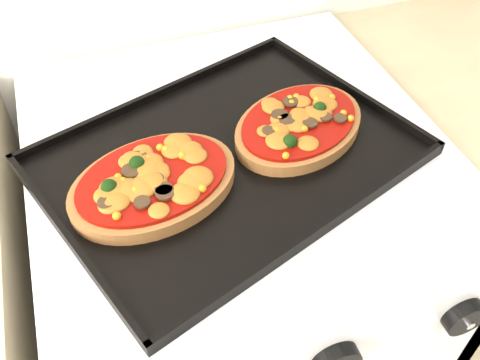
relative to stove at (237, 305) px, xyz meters
name	(u,v)px	position (x,y,z in m)	size (l,w,h in m)	color
stove	(237,305)	(0.00, 0.00, 0.00)	(0.60, 0.60, 0.91)	silver
control_panel	(325,347)	(0.00, -0.31, 0.40)	(0.60, 0.02, 0.09)	silver
knob_right	(464,317)	(0.17, -0.33, 0.40)	(0.05, 0.05, 0.02)	black
baking_tray	(228,154)	(-0.02, -0.04, 0.47)	(0.48, 0.36, 0.02)	black
pizza_left	(153,181)	(-0.14, -0.07, 0.48)	(0.22, 0.16, 0.03)	brown
pizza_right	(299,124)	(0.09, -0.02, 0.48)	(0.21, 0.15, 0.03)	brown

